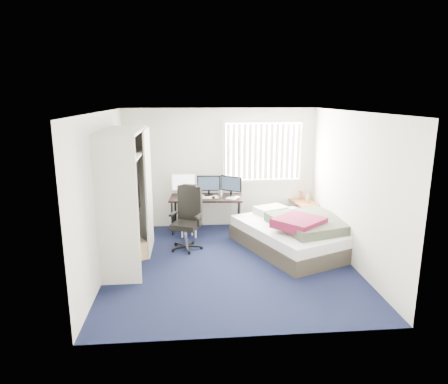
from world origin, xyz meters
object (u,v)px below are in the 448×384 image
Objects in this scene: desk at (206,195)px; bed at (297,233)px; office_chair at (188,224)px; nightstand at (303,204)px.

bed is (1.59, -1.17, -0.47)m from desk.
desk is at bearing 67.67° from office_chair.
nightstand is 1.37m from bed.
desk is at bearing -177.41° from nightstand.
office_chair is at bearing -156.89° from nightstand.
nightstand is (2.07, 0.09, -0.26)m from desk.
office_chair is (-0.39, -0.96, -0.31)m from desk.
office_chair is at bearing -112.33° from desk.
desk is 1.31× the size of office_chair.
bed is at bearing -6.21° from office_chair.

